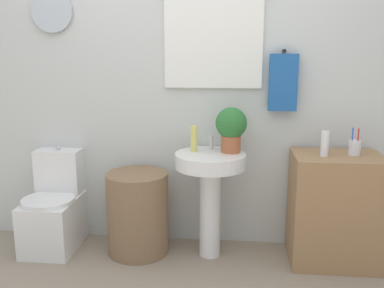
{
  "coord_description": "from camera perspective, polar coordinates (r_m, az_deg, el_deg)",
  "views": [
    {
      "loc": [
        0.37,
        -2.03,
        1.47
      ],
      "look_at": [
        0.08,
        0.8,
        0.84
      ],
      "focal_mm": 39.87,
      "sensor_mm": 36.0,
      "label": 1
    }
  ],
  "objects": [
    {
      "name": "back_wall",
      "position": [
        3.2,
        -0.75,
        9.56
      ],
      "size": [
        4.4,
        0.18,
        2.6
      ],
      "color": "silver",
      "rests_on": "ground_plane"
    },
    {
      "name": "toilet",
      "position": [
        3.42,
        -17.89,
        -8.49
      ],
      "size": [
        0.38,
        0.51,
        0.74
      ],
      "color": "white",
      "rests_on": "ground_plane"
    },
    {
      "name": "laundry_hamper",
      "position": [
        3.18,
        -7.28,
        -9.14
      ],
      "size": [
        0.45,
        0.45,
        0.6
      ],
      "primitive_type": "cylinder",
      "color": "#846647",
      "rests_on": "ground_plane"
    },
    {
      "name": "pedestal_sink",
      "position": [
        3.02,
        2.44,
        -4.86
      ],
      "size": [
        0.5,
        0.5,
        0.76
      ],
      "color": "white",
      "rests_on": "ground_plane"
    },
    {
      "name": "faucet",
      "position": [
        3.07,
        2.61,
        0.15
      ],
      "size": [
        0.03,
        0.03,
        0.1
      ],
      "primitive_type": "cylinder",
      "color": "silver",
      "rests_on": "pedestal_sink"
    },
    {
      "name": "wooden_cabinet",
      "position": [
        3.16,
        18.53,
        -8.25
      ],
      "size": [
        0.6,
        0.44,
        0.77
      ],
      "primitive_type": "cube",
      "color": "#9E754C",
      "rests_on": "ground_plane"
    },
    {
      "name": "soap_bottle",
      "position": [
        3.01,
        0.26,
        0.71
      ],
      "size": [
        0.05,
        0.05,
        0.18
      ],
      "primitive_type": "cylinder",
      "color": "#DBD166",
      "rests_on": "pedestal_sink"
    },
    {
      "name": "potted_plant",
      "position": [
        2.99,
        5.26,
        2.32
      ],
      "size": [
        0.22,
        0.22,
        0.32
      ],
      "color": "#AD5B38",
      "rests_on": "pedestal_sink"
    },
    {
      "name": "lotion_bottle",
      "position": [
        2.97,
        17.35,
        0.03
      ],
      "size": [
        0.05,
        0.05,
        0.17
      ],
      "primitive_type": "cylinder",
      "color": "white",
      "rests_on": "wooden_cabinet"
    },
    {
      "name": "toothbrush_cup",
      "position": [
        3.08,
        20.91,
        -0.41
      ],
      "size": [
        0.08,
        0.08,
        0.19
      ],
      "color": "silver",
      "rests_on": "wooden_cabinet"
    }
  ]
}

